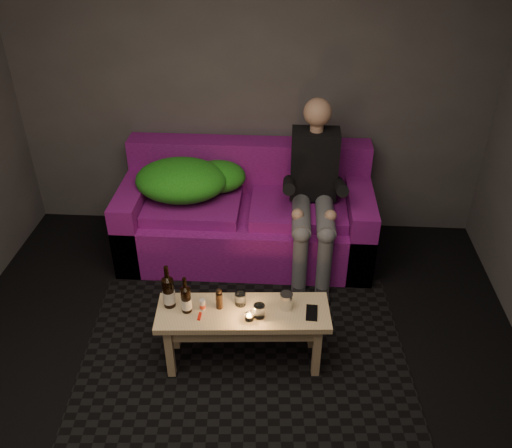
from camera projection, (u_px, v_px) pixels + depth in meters
The scene contains 17 objects.
floor at pixel (224, 422), 3.26m from camera, with size 4.50×4.50×0.00m, color black.
room at pixel (224, 138), 2.75m from camera, with size 4.50×4.50×4.50m.
rug at pixel (244, 354), 3.71m from camera, with size 2.20×1.60×0.01m, color black.
sofa at pixel (247, 216), 4.61m from camera, with size 2.06×0.93×0.89m.
green_blanket at pixel (188, 179), 4.44m from camera, with size 0.91×0.62×0.31m.
person at pixel (314, 188), 4.22m from camera, with size 0.37×0.85×1.38m.
coffee_table at pixel (243, 320), 3.47m from camera, with size 1.12×0.43×0.45m.
beer_bottle_a at pixel (169, 291), 3.41m from camera, with size 0.08×0.08×0.31m.
beer_bottle_b at pixel (186, 299), 3.37m from camera, with size 0.07×0.07×0.26m.
salt_shaker at pixel (203, 305), 3.42m from camera, with size 0.04×0.04×0.08m, color silver.
pepper_mill at pixel (219, 301), 3.42m from camera, with size 0.04×0.04×0.12m, color black.
tumbler_back at pixel (240, 299), 3.46m from camera, with size 0.07×0.07×0.08m, color white.
tealight at pixel (249, 317), 3.35m from camera, with size 0.06×0.06×0.04m.
tumbler_front at pixel (259, 311), 3.36m from camera, with size 0.07×0.07×0.09m, color white.
steel_cup at pixel (286, 301), 3.42m from camera, with size 0.08×0.08×0.11m, color silver.
smartphone at pixel (312, 313), 3.40m from camera, with size 0.07×0.15×0.01m, color black.
red_lighter at pixel (200, 316), 3.38m from camera, with size 0.02×0.06×0.01m, color red.
Camera 1 is at (0.32, -2.06, 2.78)m, focal length 38.00 mm.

